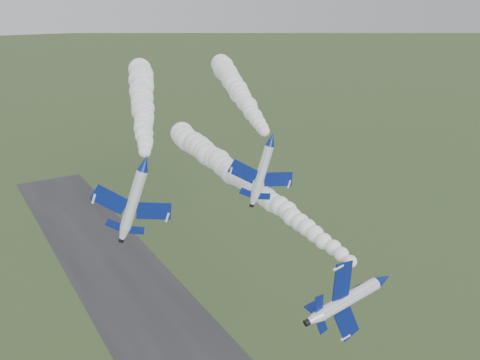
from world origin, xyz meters
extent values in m
cylinder|color=white|center=(11.78, -6.11, 34.02)|extent=(1.95, 9.09, 1.90)
cone|color=navy|center=(11.81, -11.84, 34.02)|extent=(1.91, 2.39, 1.90)
cone|color=white|center=(11.74, -0.61, 34.02)|extent=(1.91, 1.96, 1.90)
cylinder|color=black|center=(11.74, 0.48, 34.02)|extent=(0.96, 0.65, 0.96)
ellipsoid|color=black|center=(12.39, -8.44, 34.13)|extent=(1.28, 3.12, 1.26)
cube|color=navy|center=(11.00, -5.25, 37.17)|extent=(1.10, 2.60, 4.91)
cube|color=navy|center=(12.22, -5.25, 30.80)|extent=(1.10, 2.60, 4.91)
cube|color=navy|center=(11.42, -1.58, 35.71)|extent=(0.52, 1.19, 2.14)
cube|color=navy|center=(12.07, -1.58, 32.32)|extent=(0.52, 1.19, 2.14)
cube|color=navy|center=(13.13, -1.83, 34.28)|extent=(2.37, 1.74, 0.57)
cylinder|color=white|center=(-11.36, 16.43, 47.34)|extent=(5.02, 8.80, 1.97)
cone|color=navy|center=(-13.37, 11.34, 47.34)|extent=(2.67, 2.84, 1.97)
cone|color=white|center=(-9.43, 21.33, 47.34)|extent=(2.52, 2.45, 1.97)
cylinder|color=black|center=(-9.05, 22.29, 47.34)|extent=(1.16, 0.94, 1.00)
ellipsoid|color=black|center=(-12.00, 14.28, 47.89)|extent=(2.32, 3.25, 1.32)
cube|color=navy|center=(-13.83, 18.29, 48.21)|extent=(5.13, 3.97, 1.70)
cube|color=navy|center=(-8.38, 16.14, 46.17)|extent=(5.13, 3.97, 1.70)
cube|color=navy|center=(-11.22, 21.04, 47.88)|extent=(2.26, 1.79, 0.78)
cube|color=navy|center=(-8.31, 19.89, 46.80)|extent=(2.26, 1.79, 0.78)
cube|color=navy|center=(-9.45, 20.07, 48.61)|extent=(1.41, 1.85, 2.19)
cylinder|color=white|center=(9.81, 17.47, 47.58)|extent=(4.69, 8.35, 1.82)
cone|color=navy|center=(7.92, 12.62, 47.58)|extent=(2.48, 2.67, 1.82)
cone|color=white|center=(11.63, 22.14, 47.58)|extent=(2.34, 2.31, 1.82)
cylinder|color=black|center=(11.99, 23.06, 47.58)|extent=(1.07, 0.88, 0.92)
ellipsoid|color=black|center=(9.18, 15.44, 48.12)|extent=(2.16, 3.08, 1.21)
cube|color=navy|center=(7.42, 19.25, 48.24)|extent=(4.95, 3.79, 1.35)
cube|color=navy|center=(12.71, 17.19, 46.65)|extent=(4.95, 3.79, 1.35)
cube|color=navy|center=(9.90, 21.87, 48.01)|extent=(2.18, 1.70, 0.62)
cube|color=navy|center=(12.72, 20.77, 47.16)|extent=(2.18, 1.70, 0.62)
cube|color=navy|center=(11.55, 20.97, 48.82)|extent=(1.22, 1.72, 2.11)
camera|label=1|loc=(-34.90, -49.47, 68.93)|focal=40.00mm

